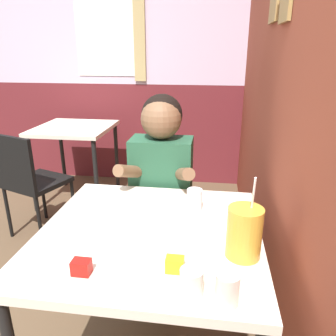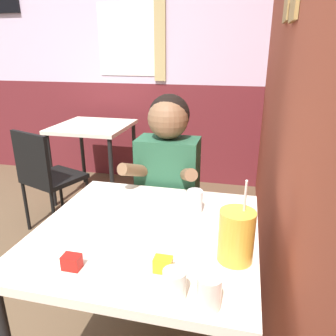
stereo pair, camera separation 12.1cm
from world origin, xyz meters
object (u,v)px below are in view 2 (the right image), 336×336
background_table (93,134)px  person_seated (168,193)px  main_table (147,244)px  chair_near_window (46,174)px  cocktail_pitcher (236,236)px

background_table → person_seated: (1.05, -1.22, 0.00)m
background_table → person_seated: size_ratio=0.62×
main_table → background_table: size_ratio=1.17×
main_table → person_seated: size_ratio=0.72×
main_table → chair_near_window: bearing=138.1°
cocktail_pitcher → main_table: bearing=160.9°
chair_near_window → main_table: bearing=-21.9°
background_table → person_seated: bearing=-49.3°
cocktail_pitcher → background_table: bearing=127.2°
main_table → background_table: 2.10m
main_table → background_table: (-1.09, 1.79, -0.02)m
cocktail_pitcher → person_seated: bearing=120.2°
person_seated → main_table: bearing=-85.6°
main_table → person_seated: 0.57m
background_table → cocktail_pitcher: size_ratio=2.49×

